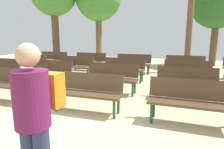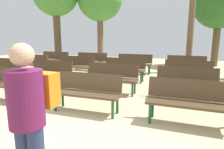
{
  "view_description": "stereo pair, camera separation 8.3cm",
  "coord_description": "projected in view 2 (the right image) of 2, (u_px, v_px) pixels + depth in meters",
  "views": [
    {
      "loc": [
        1.97,
        -2.34,
        1.71
      ],
      "look_at": [
        0.0,
        3.25,
        0.55
      ],
      "focal_mm": 31.8,
      "sensor_mm": 36.0,
      "label": 1
    },
    {
      "loc": [
        2.05,
        -2.31,
        1.71
      ],
      "look_at": [
        0.0,
        3.25,
        0.55
      ],
      "focal_mm": 31.8,
      "sensor_mm": 36.0,
      "label": 2
    }
  ],
  "objects": [
    {
      "name": "bench_r1_c2",
      "position": [
        112.0,
        76.0,
        6.01
      ],
      "size": [
        1.61,
        0.52,
        0.87
      ],
      "rotation": [
        0.0,
        0.0,
        0.03
      ],
      "color": "#4C3823",
      "rests_on": "ground_plane"
    },
    {
      "name": "bench_r1_c1",
      "position": [
        50.0,
        71.0,
        6.81
      ],
      "size": [
        1.6,
        0.49,
        0.87
      ],
      "rotation": [
        0.0,
        0.0,
        -0.01
      ],
      "color": "#4C3823",
      "rests_on": "ground_plane"
    },
    {
      "name": "bench_r3_c0",
      "position": [
        54.0,
        59.0,
        10.55
      ],
      "size": [
        1.6,
        0.5,
        0.87
      ],
      "rotation": [
        0.0,
        0.0,
        -0.01
      ],
      "color": "#4C3823",
      "rests_on": "ground_plane"
    },
    {
      "name": "bench_r1_c0",
      "position": [
        1.0,
        68.0,
        7.51
      ],
      "size": [
        1.62,
        0.55,
        0.87
      ],
      "rotation": [
        0.0,
        0.0,
        0.04
      ],
      "color": "#4C3823",
      "rests_on": "ground_plane"
    },
    {
      "name": "bench_r2_c1",
      "position": [
        76.0,
        65.0,
        8.32
      ],
      "size": [
        1.6,
        0.49,
        0.87
      ],
      "rotation": [
        0.0,
        0.0,
        -0.01
      ],
      "color": "#4C3823",
      "rests_on": "ground_plane"
    },
    {
      "name": "visitor_with_backpack",
      "position": [
        30.0,
        116.0,
        1.94
      ],
      "size": [
        0.35,
        0.53,
        1.65
      ],
      "rotation": [
        0.0,
        0.0,
        3.1
      ],
      "color": "navy",
      "rests_on": "ground_plane"
    },
    {
      "name": "ground_plane",
      "position": [
        41.0,
        145.0,
        3.15
      ],
      "size": [
        26.13,
        26.13,
        0.0
      ],
      "primitive_type": "plane",
      "color": "#CCB789"
    },
    {
      "name": "bench_r2_c3",
      "position": [
        188.0,
        71.0,
        6.87
      ],
      "size": [
        1.6,
        0.48,
        0.87
      ],
      "rotation": [
        0.0,
        0.0,
        0.0
      ],
      "color": "#4C3823",
      "rests_on": "ground_plane"
    },
    {
      "name": "tree_0",
      "position": [
        220.0,
        3.0,
        10.68
      ],
      "size": [
        2.84,
        2.84,
        4.92
      ],
      "color": "brown",
      "rests_on": "ground_plane"
    },
    {
      "name": "bench_r3_c3",
      "position": [
        186.0,
        65.0,
        8.42
      ],
      "size": [
        1.61,
        0.5,
        0.87
      ],
      "rotation": [
        0.0,
        0.0,
        0.01
      ],
      "color": "#4C3823",
      "rests_on": "ground_plane"
    },
    {
      "name": "bench_r0_c2",
      "position": [
        87.0,
        90.0,
        4.5
      ],
      "size": [
        1.61,
        0.52,
        0.87
      ],
      "rotation": [
        0.0,
        0.0,
        0.03
      ],
      "color": "#4C3823",
      "rests_on": "ground_plane"
    },
    {
      "name": "bench_r2_c0",
      "position": [
        31.0,
        63.0,
        9.04
      ],
      "size": [
        1.6,
        0.49,
        0.87
      ],
      "rotation": [
        0.0,
        0.0,
        -0.0
      ],
      "color": "#4C3823",
      "rests_on": "ground_plane"
    },
    {
      "name": "bench_r0_c3",
      "position": [
        189.0,
        99.0,
        3.83
      ],
      "size": [
        1.6,
        0.49,
        0.87
      ],
      "rotation": [
        0.0,
        0.0,
        -0.0
      ],
      "color": "#4C3823",
      "rests_on": "ground_plane"
    },
    {
      "name": "bench_r1_c3",
      "position": [
        187.0,
        81.0,
        5.35
      ],
      "size": [
        1.61,
        0.52,
        0.87
      ],
      "rotation": [
        0.0,
        0.0,
        0.02
      ],
      "color": "#4C3823",
      "rests_on": "ground_plane"
    },
    {
      "name": "bench_r2_c2",
      "position": [
        124.0,
        68.0,
        7.58
      ],
      "size": [
        1.6,
        0.48,
        0.87
      ],
      "rotation": [
        0.0,
        0.0,
        0.0
      ],
      "color": "#4C3823",
      "rests_on": "ground_plane"
    },
    {
      "name": "tree_1",
      "position": [
        190.0,
        36.0,
        9.28
      ],
      "size": [
        0.28,
        0.28,
        3.42
      ],
      "color": "brown",
      "rests_on": "ground_plane"
    },
    {
      "name": "bench_r0_c1",
      "position": [
        11.0,
        82.0,
        5.28
      ],
      "size": [
        1.61,
        0.52,
        0.87
      ],
      "rotation": [
        0.0,
        0.0,
        0.02
      ],
      "color": "#4C3823",
      "rests_on": "ground_plane"
    },
    {
      "name": "bench_r3_c1",
      "position": [
        91.0,
        60.0,
        9.89
      ],
      "size": [
        1.6,
        0.48,
        0.87
      ],
      "rotation": [
        0.0,
        0.0,
        0.0
      ],
      "color": "#4C3823",
      "rests_on": "ground_plane"
    },
    {
      "name": "bench_r3_c2",
      "position": [
        134.0,
        62.0,
        9.12
      ],
      "size": [
        1.61,
        0.53,
        0.87
      ],
      "rotation": [
        0.0,
        0.0,
        0.03
      ],
      "color": "#4C3823",
      "rests_on": "ground_plane"
    }
  ]
}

